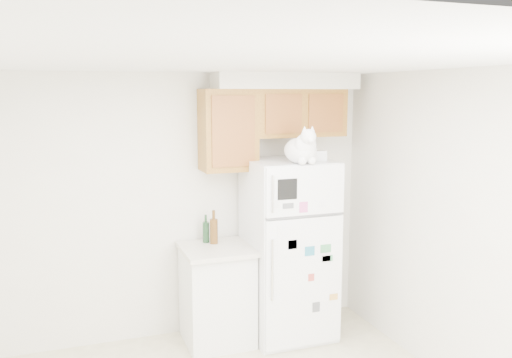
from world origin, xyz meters
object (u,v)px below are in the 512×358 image
storage_box_front (317,156)px  bottle_amber (214,227)px  refrigerator (289,249)px  cat (302,149)px  base_counter (217,294)px  storage_box_back (300,153)px  bottle_green (206,229)px

storage_box_front → bottle_amber: (-0.91, 0.29, -0.67)m
storage_box_front → refrigerator: bearing=159.7°
cat → storage_box_front: (0.22, 0.15, -0.08)m
base_counter → storage_box_back: bearing=2.5°
storage_box_front → bottle_green: 1.24m
storage_box_back → refrigerator: bearing=-166.2°
cat → bottle_green: size_ratio=1.83×
bottle_green → refrigerator: bearing=-18.4°
base_counter → storage_box_front: bearing=-11.1°
cat → storage_box_back: cat is taller
storage_box_back → bottle_green: 1.14m
refrigerator → storage_box_front: (0.23, -0.11, 0.89)m
base_counter → bottle_green: size_ratio=3.46×
cat → bottle_amber: bearing=147.4°
bottle_green → cat: bearing=-33.9°
base_counter → storage_box_front: 1.59m
cat → storage_box_back: (0.14, 0.37, -0.08)m
base_counter → bottle_green: 0.62m
storage_box_front → bottle_green: size_ratio=0.56×
cat → storage_box_back: 0.40m
bottle_amber → cat: bearing=-32.6°
refrigerator → storage_box_front: storage_box_front is taller
refrigerator → base_counter: size_ratio=1.85×
cat → bottle_amber: size_ratio=1.54×
refrigerator → cat: cat is taller
cat → bottle_amber: 1.11m
refrigerator → storage_box_back: size_ratio=9.44×
refrigerator → bottle_amber: 0.74m
cat → bottle_amber: cat is taller
cat → storage_box_back: size_ratio=2.71×
base_counter → cat: bearing=-25.4°
base_counter → bottle_amber: size_ratio=2.90×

